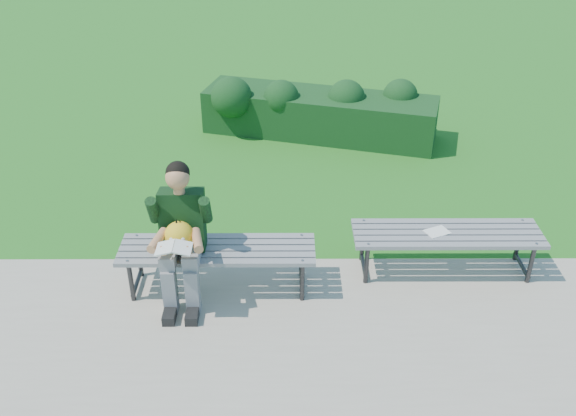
% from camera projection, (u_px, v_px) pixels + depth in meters
% --- Properties ---
extents(ground, '(80.00, 80.00, 0.00)m').
position_uv_depth(ground, '(274.00, 261.00, 6.52)').
color(ground, '#37771D').
rests_on(ground, ground).
extents(walkway, '(30.00, 3.50, 0.02)m').
position_uv_depth(walkway, '(270.00, 389.00, 5.01)').
color(walkway, '#B1A894').
rests_on(walkway, ground).
extents(hedge, '(3.35, 1.66, 0.86)m').
position_uv_depth(hedge, '(315.00, 110.00, 9.04)').
color(hedge, '#12400E').
rests_on(hedge, ground).
extents(bench_left, '(1.80, 0.50, 0.46)m').
position_uv_depth(bench_left, '(217.00, 253.00, 5.91)').
color(bench_left, gray).
rests_on(bench_left, walkway).
extents(bench_right, '(1.80, 0.50, 0.46)m').
position_uv_depth(bench_right, '(447.00, 237.00, 6.14)').
color(bench_right, gray).
rests_on(bench_right, walkway).
extents(seated_boy, '(0.56, 0.76, 1.31)m').
position_uv_depth(seated_boy, '(181.00, 231.00, 5.67)').
color(seated_boy, slate).
rests_on(seated_boy, walkway).
extents(paper_sheet, '(0.27, 0.24, 0.01)m').
position_uv_depth(paper_sheet, '(437.00, 232.00, 6.11)').
color(paper_sheet, white).
rests_on(paper_sheet, bench_right).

